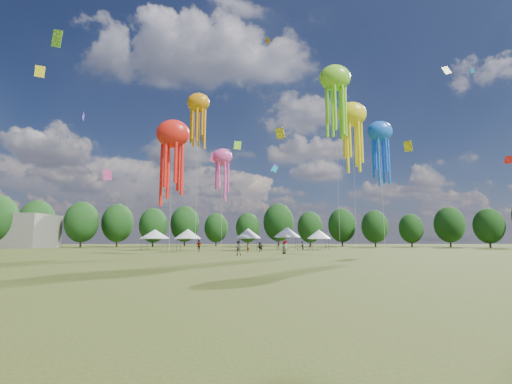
{
  "coord_description": "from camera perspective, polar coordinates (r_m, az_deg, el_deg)",
  "views": [
    {
      "loc": [
        -1.96,
        -15.64,
        1.99
      ],
      "look_at": [
        -2.03,
        15.0,
        6.0
      ],
      "focal_mm": 25.52,
      "sensor_mm": 36.0,
      "label": 1
    }
  ],
  "objects": [
    {
      "name": "show_kites",
      "position": [
        59.02,
        6.09,
        10.78
      ],
      "size": [
        33.19,
        23.06,
        30.02
      ],
      "color": "red",
      "rests_on": "ground"
    },
    {
      "name": "ground",
      "position": [
        15.89,
        7.47,
        -14.58
      ],
      "size": [
        300.0,
        300.0,
        0.0
      ],
      "primitive_type": "plane",
      "color": "#384416",
      "rests_on": "ground"
    },
    {
      "name": "treeline",
      "position": [
        78.31,
        -1.27,
        -4.12
      ],
      "size": [
        201.57,
        95.24,
        13.43
      ],
      "color": "#38281C",
      "rests_on": "ground"
    },
    {
      "name": "festival_tents",
      "position": [
        70.76,
        -3.12,
        -6.51
      ],
      "size": [
        37.7,
        10.67,
        4.47
      ],
      "color": "#47474C",
      "rests_on": "ground"
    },
    {
      "name": "small_kites",
      "position": [
        65.8,
        0.93,
        17.04
      ],
      "size": [
        66.58,
        59.08,
        46.15
      ],
      "color": "red",
      "rests_on": "ground"
    },
    {
      "name": "spectator_near",
      "position": [
        46.13,
        -2.84,
        -8.79
      ],
      "size": [
        0.9,
        0.71,
        1.82
      ],
      "primitive_type": "imported",
      "rotation": [
        0.0,
        0.0,
        3.17
      ],
      "color": "gray",
      "rests_on": "ground"
    },
    {
      "name": "spectators_far",
      "position": [
        63.2,
        1.27,
        -8.49
      ],
      "size": [
        19.89,
        23.38,
        1.89
      ],
      "color": "gray",
      "rests_on": "ground"
    }
  ]
}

